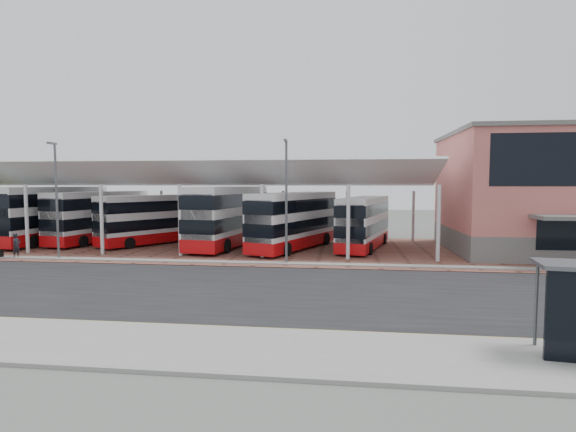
{
  "coord_description": "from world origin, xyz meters",
  "views": [
    {
      "loc": [
        5.7,
        -22.44,
        5.27
      ],
      "look_at": [
        1.92,
        7.8,
        3.07
      ],
      "focal_mm": 28.0,
      "sensor_mm": 36.0,
      "label": 1
    }
  ],
  "objects_px": {
    "bus_3": "(229,217)",
    "bus_5": "(364,223)",
    "pedestrian": "(16,246)",
    "bus_2": "(155,220)",
    "bus_1": "(100,217)",
    "bus_0": "(53,215)",
    "bus_4": "(294,221)",
    "terminal": "(574,192)"
  },
  "relations": [
    {
      "from": "bus_3",
      "to": "bus_5",
      "type": "xyz_separation_m",
      "value": [
        11.14,
        -0.05,
        -0.41
      ]
    },
    {
      "from": "terminal",
      "to": "bus_4",
      "type": "distance_m",
      "value": 21.37
    },
    {
      "from": "bus_4",
      "to": "bus_2",
      "type": "bearing_deg",
      "value": -166.26
    },
    {
      "from": "terminal",
      "to": "bus_2",
      "type": "xyz_separation_m",
      "value": [
        -33.58,
        0.76,
        -2.5
      ]
    },
    {
      "from": "terminal",
      "to": "bus_1",
      "type": "height_order",
      "value": "terminal"
    },
    {
      "from": "bus_0",
      "to": "bus_5",
      "type": "height_order",
      "value": "bus_0"
    },
    {
      "from": "terminal",
      "to": "bus_0",
      "type": "xyz_separation_m",
      "value": [
        -43.1,
        0.62,
        -2.15
      ]
    },
    {
      "from": "bus_2",
      "to": "bus_5",
      "type": "relative_size",
      "value": 0.97
    },
    {
      "from": "bus_0",
      "to": "bus_4",
      "type": "xyz_separation_m",
      "value": [
        21.88,
        -1.55,
        -0.21
      ]
    },
    {
      "from": "bus_1",
      "to": "bus_0",
      "type": "bearing_deg",
      "value": -158.03
    },
    {
      "from": "bus_3",
      "to": "bus_4",
      "type": "bearing_deg",
      "value": -2.77
    },
    {
      "from": "bus_1",
      "to": "bus_2",
      "type": "relative_size",
      "value": 1.12
    },
    {
      "from": "bus_1",
      "to": "bus_5",
      "type": "distance_m",
      "value": 23.46
    },
    {
      "from": "bus_3",
      "to": "pedestrian",
      "type": "bearing_deg",
      "value": -140.71
    },
    {
      "from": "bus_2",
      "to": "bus_4",
      "type": "height_order",
      "value": "bus_4"
    },
    {
      "from": "bus_0",
      "to": "bus_2",
      "type": "relative_size",
      "value": 1.22
    },
    {
      "from": "bus_1",
      "to": "bus_4",
      "type": "relative_size",
      "value": 1.01
    },
    {
      "from": "bus_1",
      "to": "bus_3",
      "type": "relative_size",
      "value": 0.91
    },
    {
      "from": "bus_5",
      "to": "bus_1",
      "type": "bearing_deg",
      "value": -168.95
    },
    {
      "from": "bus_4",
      "to": "pedestrian",
      "type": "distance_m",
      "value": 20.08
    },
    {
      "from": "pedestrian",
      "to": "terminal",
      "type": "bearing_deg",
      "value": -73.3
    },
    {
      "from": "terminal",
      "to": "pedestrian",
      "type": "height_order",
      "value": "terminal"
    },
    {
      "from": "bus_3",
      "to": "pedestrian",
      "type": "relative_size",
      "value": 7.0
    },
    {
      "from": "bus_2",
      "to": "bus_4",
      "type": "xyz_separation_m",
      "value": [
        12.36,
        -1.7,
        0.14
      ]
    },
    {
      "from": "bus_2",
      "to": "pedestrian",
      "type": "bearing_deg",
      "value": -95.34
    },
    {
      "from": "pedestrian",
      "to": "bus_2",
      "type": "bearing_deg",
      "value": -31.27
    },
    {
      "from": "bus_1",
      "to": "terminal",
      "type": "bearing_deg",
      "value": 8.54
    },
    {
      "from": "terminal",
      "to": "bus_5",
      "type": "bearing_deg",
      "value": 179.63
    },
    {
      "from": "bus_0",
      "to": "bus_1",
      "type": "relative_size",
      "value": 1.09
    },
    {
      "from": "bus_0",
      "to": "pedestrian",
      "type": "distance_m",
      "value": 9.12
    },
    {
      "from": "bus_2",
      "to": "terminal",
      "type": "bearing_deg",
      "value": 30.26
    },
    {
      "from": "bus_2",
      "to": "bus_3",
      "type": "relative_size",
      "value": 0.81
    },
    {
      "from": "bus_1",
      "to": "bus_4",
      "type": "height_order",
      "value": "same"
    },
    {
      "from": "bus_5",
      "to": "pedestrian",
      "type": "bearing_deg",
      "value": -147.7
    },
    {
      "from": "terminal",
      "to": "bus_4",
      "type": "relative_size",
      "value": 1.66
    },
    {
      "from": "terminal",
      "to": "bus_3",
      "type": "xyz_separation_m",
      "value": [
        -26.82,
        0.15,
        -2.14
      ]
    },
    {
      "from": "terminal",
      "to": "bus_0",
      "type": "distance_m",
      "value": 43.16
    },
    {
      "from": "bus_4",
      "to": "bus_5",
      "type": "height_order",
      "value": "bus_4"
    },
    {
      "from": "bus_0",
      "to": "pedestrian",
      "type": "height_order",
      "value": "bus_0"
    },
    {
      "from": "terminal",
      "to": "bus_1",
      "type": "bearing_deg",
      "value": 177.92
    },
    {
      "from": "bus_1",
      "to": "pedestrian",
      "type": "relative_size",
      "value": 6.37
    },
    {
      "from": "bus_1",
      "to": "bus_3",
      "type": "distance_m",
      "value": 12.35
    }
  ]
}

